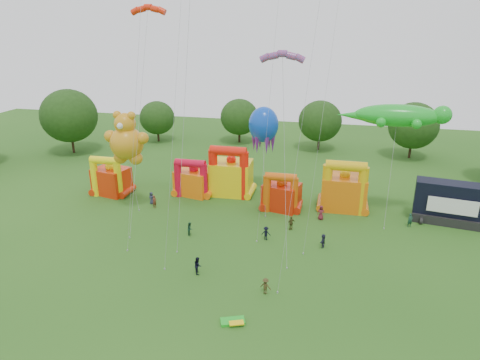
% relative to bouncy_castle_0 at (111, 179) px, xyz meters
% --- Properties ---
extents(ground, '(160.00, 160.00, 0.00)m').
position_rel_bouncy_castle_0_xyz_m(ground, '(20.02, -25.79, -2.28)').
color(ground, '#235217').
rests_on(ground, ground).
extents(tree_ring, '(124.10, 126.21, 12.07)m').
position_rel_bouncy_castle_0_xyz_m(tree_ring, '(18.83, -25.17, 3.98)').
color(tree_ring, '#352314').
rests_on(tree_ring, ground).
extents(bouncy_castle_0, '(5.37, 4.67, 5.95)m').
position_rel_bouncy_castle_0_xyz_m(bouncy_castle_0, '(0.00, 0.00, 0.00)').
color(bouncy_castle_0, red).
rests_on(bouncy_castle_0, ground).
extents(bouncy_castle_1, '(5.61, 4.87, 5.62)m').
position_rel_bouncy_castle_0_xyz_m(bouncy_castle_1, '(11.70, 2.47, -0.13)').
color(bouncy_castle_1, orange).
rests_on(bouncy_castle_1, ground).
extents(bouncy_castle_2, '(5.83, 4.73, 7.51)m').
position_rel_bouncy_castle_0_xyz_m(bouncy_castle_2, '(16.89, 3.82, 0.56)').
color(bouncy_castle_2, yellow).
rests_on(bouncy_castle_2, ground).
extents(bouncy_castle_3, '(5.24, 4.58, 5.40)m').
position_rel_bouncy_castle_0_xyz_m(bouncy_castle_3, '(24.70, 0.06, -0.20)').
color(bouncy_castle_3, red).
rests_on(bouncy_castle_3, ground).
extents(bouncy_castle_4, '(5.80, 4.68, 7.08)m').
position_rel_bouncy_castle_0_xyz_m(bouncy_castle_4, '(32.71, 2.01, 0.40)').
color(bouncy_castle_4, orange).
rests_on(bouncy_castle_4, ground).
extents(stage_trailer, '(8.51, 4.28, 5.22)m').
position_rel_bouncy_castle_0_xyz_m(stage_trailer, '(45.42, 0.70, 0.24)').
color(stage_trailer, black).
rests_on(stage_trailer, ground).
extents(teddy_bear_kite, '(5.94, 4.22, 13.28)m').
position_rel_bouncy_castle_0_xyz_m(teddy_bear_kite, '(5.44, -4.40, 6.98)').
color(teddy_bear_kite, orange).
rests_on(teddy_bear_kite, ground).
extents(gecko_kite, '(13.11, 6.73, 14.46)m').
position_rel_bouncy_castle_0_xyz_m(gecko_kite, '(38.09, 0.71, 8.81)').
color(gecko_kite, green).
rests_on(gecko_kite, ground).
extents(octopus_kite, '(4.27, 11.64, 12.49)m').
position_rel_bouncy_castle_0_xyz_m(octopus_kite, '(21.63, 3.87, 3.66)').
color(octopus_kite, '#0C41C2').
rests_on(octopus_kite, ground).
extents(parafoil_kites, '(20.25, 11.45, 28.15)m').
position_rel_bouncy_castle_0_xyz_m(parafoil_kites, '(18.90, -10.55, 9.89)').
color(parafoil_kites, red).
rests_on(parafoil_kites, ground).
extents(diamond_kites, '(21.40, 15.82, 43.78)m').
position_rel_bouncy_castle_0_xyz_m(diamond_kites, '(21.50, -11.07, 14.74)').
color(diamond_kites, red).
rests_on(diamond_kites, ground).
extents(folded_kite_bundle, '(2.23, 1.65, 0.31)m').
position_rel_bouncy_castle_0_xyz_m(folded_kite_bundle, '(23.94, -23.90, -2.14)').
color(folded_kite_bundle, green).
rests_on(folded_kite_bundle, ground).
extents(spectator_0, '(0.96, 0.79, 1.70)m').
position_rel_bouncy_castle_0_xyz_m(spectator_0, '(7.15, -2.16, -1.43)').
color(spectator_0, '#282E43').
rests_on(spectator_0, ground).
extents(spectator_1, '(0.63, 0.76, 1.77)m').
position_rel_bouncy_castle_0_xyz_m(spectator_1, '(8.10, -3.30, -1.39)').
color(spectator_1, brown).
rests_on(spectator_1, ground).
extents(spectator_2, '(0.74, 0.88, 1.60)m').
position_rel_bouncy_castle_0_xyz_m(spectator_2, '(15.32, -9.72, -1.47)').
color(spectator_2, '#183E2A').
rests_on(spectator_2, ground).
extents(spectator_3, '(1.06, 0.61, 1.64)m').
position_rel_bouncy_castle_0_xyz_m(spectator_3, '(24.18, -8.97, -1.46)').
color(spectator_3, black).
rests_on(spectator_3, ground).
extents(spectator_4, '(1.08, 0.98, 1.77)m').
position_rel_bouncy_castle_0_xyz_m(spectator_4, '(26.71, -5.82, -1.39)').
color(spectator_4, '#49441D').
rests_on(spectator_4, ground).
extents(spectator_5, '(0.65, 1.52, 1.59)m').
position_rel_bouncy_castle_0_xyz_m(spectator_5, '(30.63, -9.29, -1.48)').
color(spectator_5, '#212437').
rests_on(spectator_5, ground).
extents(spectator_6, '(0.93, 0.62, 1.89)m').
position_rel_bouncy_castle_0_xyz_m(spectator_6, '(30.04, -2.13, -1.33)').
color(spectator_6, maroon).
rests_on(spectator_6, ground).
extents(spectator_7, '(0.73, 0.60, 1.72)m').
position_rel_bouncy_castle_0_xyz_m(spectator_7, '(40.71, -1.81, -1.41)').
color(spectator_7, '#19402F').
rests_on(spectator_7, ground).
extents(spectator_8, '(0.96, 1.06, 1.78)m').
position_rel_bouncy_castle_0_xyz_m(spectator_8, '(18.77, -17.36, -1.38)').
color(spectator_8, black).
rests_on(spectator_8, ground).
extents(spectator_9, '(1.15, 0.83, 1.60)m').
position_rel_bouncy_castle_0_xyz_m(spectator_9, '(25.86, -19.26, -1.47)').
color(spectator_9, '#3C3318').
rests_on(spectator_9, ground).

